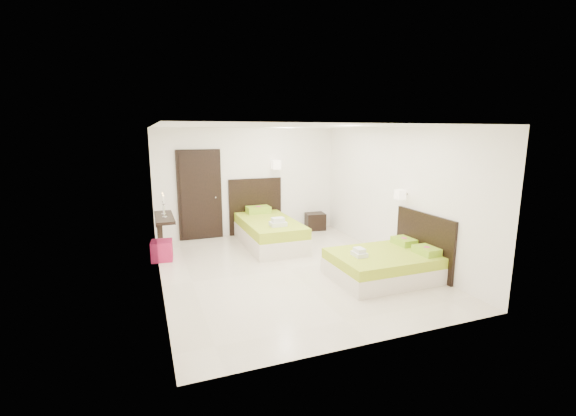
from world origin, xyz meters
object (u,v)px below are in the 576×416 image
object	(u,v)px
nightstand	(315,221)
ottoman	(162,250)
bed_double	(387,263)
bed_single	(268,230)

from	to	relation	value
nightstand	ottoman	world-z (taller)	nightstand
nightstand	ottoman	xyz separation A→B (m)	(-3.88, -1.18, -0.02)
bed_double	nightstand	world-z (taller)	bed_double
ottoman	nightstand	bearing A→B (deg)	16.92
bed_single	nightstand	bearing A→B (deg)	28.45
bed_single	bed_double	bearing A→B (deg)	-64.42
nightstand	ottoman	size ratio (longest dim) A/B	1.22
bed_double	ottoman	bearing A→B (deg)	146.76
bed_single	ottoman	distance (m)	2.35
bed_double	ottoman	world-z (taller)	bed_double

